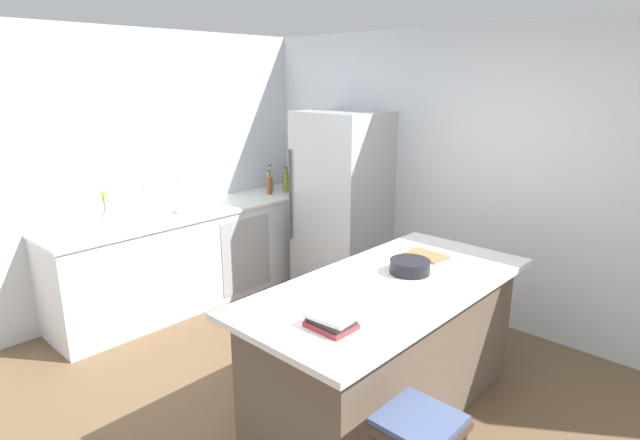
% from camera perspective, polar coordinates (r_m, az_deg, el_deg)
% --- Properties ---
extents(ground_plane, '(7.20, 7.20, 0.00)m').
position_cam_1_polar(ground_plane, '(3.63, -2.72, -21.13)').
color(ground_plane, brown).
extents(wall_rear, '(6.00, 0.10, 2.60)m').
position_cam_1_polar(wall_rear, '(4.83, 16.62, 4.61)').
color(wall_rear, silver).
rests_on(wall_rear, ground_plane).
extents(wall_left, '(0.10, 6.00, 2.60)m').
position_cam_1_polar(wall_left, '(5.05, -22.79, 4.51)').
color(wall_left, silver).
rests_on(wall_left, ground_plane).
extents(counter_run_left, '(0.67, 2.87, 0.93)m').
position_cam_1_polar(counter_run_left, '(5.26, -13.41, -3.73)').
color(counter_run_left, white).
rests_on(counter_run_left, ground_plane).
extents(kitchen_island, '(0.98, 2.09, 0.92)m').
position_cam_1_polar(kitchen_island, '(3.48, 7.51, -13.85)').
color(kitchen_island, brown).
rests_on(kitchen_island, ground_plane).
extents(refrigerator, '(0.82, 0.74, 1.85)m').
position_cam_1_polar(refrigerator, '(5.23, 2.43, 1.86)').
color(refrigerator, '#B7BABF').
rests_on(refrigerator, ground_plane).
extents(sink_faucet, '(0.15, 0.05, 0.30)m').
position_cam_1_polar(sink_faucet, '(4.89, -18.86, 1.96)').
color(sink_faucet, silver).
rests_on(sink_faucet, counter_run_left).
extents(flower_vase, '(0.09, 0.09, 0.33)m').
position_cam_1_polar(flower_vase, '(4.72, -22.70, 0.33)').
color(flower_vase, silver).
rests_on(flower_vase, counter_run_left).
extents(paper_towel_roll, '(0.14, 0.14, 0.31)m').
position_cam_1_polar(paper_towel_roll, '(5.03, -15.43, 2.32)').
color(paper_towel_roll, gray).
rests_on(paper_towel_roll, counter_run_left).
extents(syrup_bottle, '(0.07, 0.07, 0.25)m').
position_cam_1_polar(syrup_bottle, '(5.88, -2.71, 4.44)').
color(syrup_bottle, '#5B3319').
rests_on(syrup_bottle, counter_run_left).
extents(whiskey_bottle, '(0.08, 0.08, 0.25)m').
position_cam_1_polar(whiskey_bottle, '(5.84, -3.77, 4.33)').
color(whiskey_bottle, brown).
rests_on(whiskey_bottle, counter_run_left).
extents(olive_oil_bottle, '(0.06, 0.06, 0.28)m').
position_cam_1_polar(olive_oil_bottle, '(5.70, -3.80, 4.19)').
color(olive_oil_bottle, olive).
rests_on(olive_oil_bottle, counter_run_left).
extents(gin_bottle, '(0.07, 0.07, 0.30)m').
position_cam_1_polar(gin_bottle, '(5.77, -5.56, 4.31)').
color(gin_bottle, '#8CB79E').
rests_on(gin_bottle, counter_run_left).
extents(vinegar_bottle, '(0.06, 0.06, 0.27)m').
position_cam_1_polar(vinegar_bottle, '(5.63, -5.63, 3.89)').
color(vinegar_bottle, '#994C23').
rests_on(vinegar_bottle, counter_run_left).
extents(cookbook_stack, '(0.26, 0.19, 0.08)m').
position_cam_1_polar(cookbook_stack, '(2.69, 1.25, -11.16)').
color(cookbook_stack, '#A83338').
rests_on(cookbook_stack, kitchen_island).
extents(mixing_bowl, '(0.27, 0.27, 0.09)m').
position_cam_1_polar(mixing_bowl, '(3.45, 9.96, -5.11)').
color(mixing_bowl, black).
rests_on(mixing_bowl, kitchen_island).
extents(cutting_board, '(0.30, 0.21, 0.02)m').
position_cam_1_polar(cutting_board, '(3.78, 11.71, -3.89)').
color(cutting_board, '#9E7042').
rests_on(cutting_board, kitchen_island).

